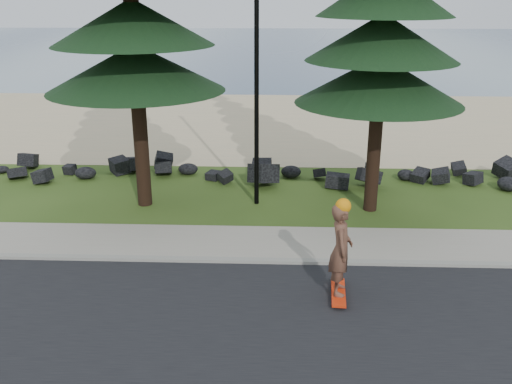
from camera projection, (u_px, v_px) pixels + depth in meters
ground at (252, 247)px, 15.00m from camera, size 160.00×160.00×0.00m
road at (241, 349)px, 10.77m from camera, size 160.00×7.00×0.02m
kerb at (250, 261)px, 14.14m from camera, size 160.00×0.20×0.10m
sidewalk at (252, 242)px, 15.18m from camera, size 160.00×2.00×0.08m
beach_sand at (265, 122)px, 28.61m from camera, size 160.00×15.00×0.01m
ocean at (273, 47)px, 62.88m from camera, size 160.00×58.00×0.01m
seawall_boulders at (259, 179)px, 20.26m from camera, size 60.00×2.40×1.10m
lamp_post at (257, 71)px, 16.59m from camera, size 0.25×0.14×8.14m
skateboarder at (341, 250)px, 12.20m from camera, size 0.55×1.26×2.31m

